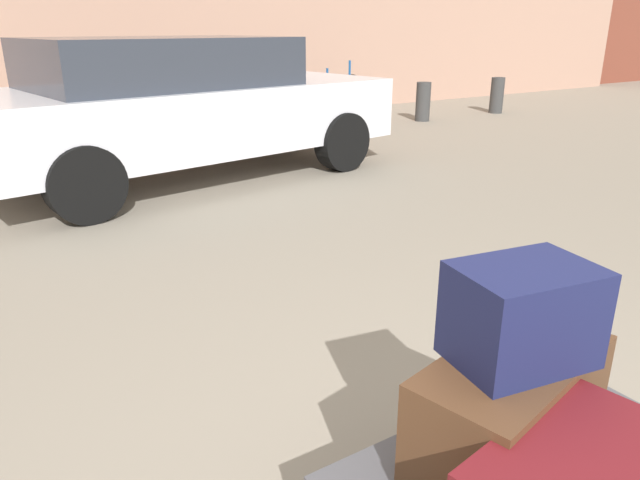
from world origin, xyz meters
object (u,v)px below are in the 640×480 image
(bollard_kerb_near, at_px, (270,115))
(bicycle_leaning, at_px, (334,97))
(duffel_bag_brown_rear_right, at_px, (510,409))
(bollard_kerb_far, at_px, (423,102))
(duffel_bag_navy_topmost_pile, at_px, (522,314))
(bollard_kerb_mid, at_px, (356,107))
(bollard_corner, at_px, (497,95))
(parked_car, at_px, (181,105))

(bollard_kerb_near, bearing_deg, bicycle_leaning, 29.47)
(duffel_bag_brown_rear_right, xyz_separation_m, bollard_kerb_far, (5.75, 6.69, -0.18))
(duffel_bag_navy_topmost_pile, distance_m, bollard_kerb_mid, 7.99)
(bicycle_leaning, distance_m, bollard_kerb_far, 1.52)
(bicycle_leaning, distance_m, bollard_corner, 3.12)
(bollard_corner, bearing_deg, bollard_kerb_near, 180.00)
(duffel_bag_brown_rear_right, xyz_separation_m, bollard_corner, (7.57, 6.69, -0.18))
(duffel_bag_brown_rear_right, bearing_deg, bollard_corner, 28.80)
(bollard_kerb_mid, bearing_deg, bicycle_leaning, 75.07)
(duffel_bag_navy_topmost_pile, xyz_separation_m, parked_car, (0.91, 5.04, -0.04))
(duffel_bag_navy_topmost_pile, xyz_separation_m, bicycle_leaning, (4.63, 7.71, -0.43))
(bicycle_leaning, bearing_deg, duffel_bag_brown_rear_right, -120.96)
(duffel_bag_navy_topmost_pile, xyz_separation_m, bollard_kerb_near, (2.81, 6.69, -0.48))
(parked_car, xyz_separation_m, bicycle_leaning, (3.71, 2.67, -0.39))
(bollard_kerb_far, distance_m, bollard_corner, 1.82)
(bollard_kerb_near, distance_m, bollard_kerb_far, 2.93)
(bicycle_leaning, relative_size, bollard_kerb_near, 2.63)
(parked_car, bearing_deg, duffel_bag_navy_topmost_pile, -100.26)
(duffel_bag_brown_rear_right, height_order, bollard_corner, duffel_bag_brown_rear_right)
(bollard_corner, bearing_deg, parked_car, -166.15)
(duffel_bag_navy_topmost_pile, relative_size, bicycle_leaning, 0.22)
(bollard_kerb_far, bearing_deg, parked_car, -161.25)
(bollard_kerb_mid, relative_size, bollard_corner, 1.00)
(bicycle_leaning, distance_m, bollard_kerb_near, 2.08)
(parked_car, bearing_deg, bollard_corner, 13.85)
(duffel_bag_brown_rear_right, relative_size, bollard_corner, 1.01)
(duffel_bag_navy_topmost_pile, distance_m, bollard_kerb_near, 7.27)
(duffel_bag_brown_rear_right, distance_m, parked_car, 5.13)
(duffel_bag_brown_rear_right, bearing_deg, duffel_bag_navy_topmost_pile, -57.65)
(bollard_kerb_far, bearing_deg, bollard_kerb_near, 180.00)
(parked_car, bearing_deg, duffel_bag_brown_rear_right, -100.26)
(parked_car, bearing_deg, bollard_kerb_mid, 25.52)
(duffel_bag_brown_rear_right, bearing_deg, bollard_kerb_far, 36.66)
(duffel_bag_navy_topmost_pile, relative_size, bollard_kerb_near, 0.57)
(duffel_bag_navy_topmost_pile, distance_m, parked_car, 5.13)
(bollard_kerb_mid, relative_size, bollard_kerb_far, 1.00)
(duffel_bag_navy_topmost_pile, bearing_deg, bicycle_leaning, 69.03)
(duffel_bag_brown_rear_right, relative_size, bicycle_leaning, 0.38)
(bollard_kerb_near, relative_size, bollard_corner, 1.00)
(parked_car, distance_m, bollard_kerb_mid, 3.84)
(parked_car, distance_m, bicycle_leaning, 4.59)
(duffel_bag_navy_topmost_pile, bearing_deg, bollard_kerb_near, 77.16)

